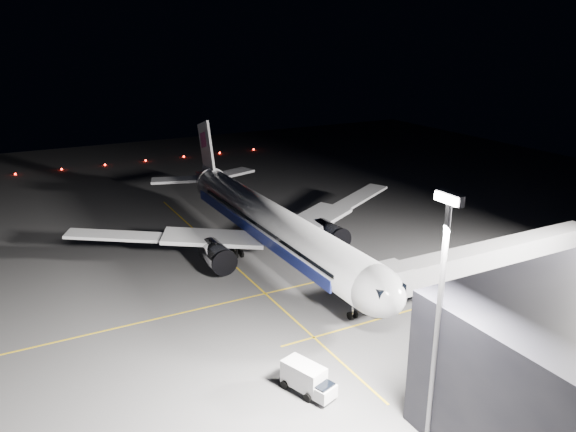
# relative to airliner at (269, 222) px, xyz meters

# --- Properties ---
(ground) EXTENTS (200.00, 200.00, 0.00)m
(ground) POSITION_rel_airliner_xyz_m (1.08, 0.00, -5.16)
(ground) COLOR #4C4C4F
(ground) RESTS_ON ground
(guide_line_main) EXTENTS (0.25, 80.00, 0.01)m
(guide_line_main) POSITION_rel_airliner_xyz_m (11.08, 0.00, -5.16)
(guide_line_main) COLOR gold
(guide_line_main) RESTS_ON ground
(guide_line_cross) EXTENTS (70.00, 0.25, 0.01)m
(guide_line_cross) POSITION_rel_airliner_xyz_m (1.08, -6.00, -5.16)
(guide_line_cross) COLOR gold
(guide_line_cross) RESTS_ON ground
(guide_line_side) EXTENTS (0.25, 40.00, 0.01)m
(guide_line_side) POSITION_rel_airliner_xyz_m (23.08, 10.00, -5.16)
(guide_line_side) COLOR gold
(guide_line_side) RESTS_ON ground
(airliner) EXTENTS (61.48, 54.22, 16.64)m
(airliner) POSITION_rel_airliner_xyz_m (0.00, 0.00, 0.00)
(airliner) COLOR silver
(airliner) RESTS_ON ground
(jet_bridge) EXTENTS (3.60, 34.40, 6.30)m
(jet_bridge) POSITION_rel_airliner_xyz_m (23.08, 18.06, -0.58)
(jet_bridge) COLOR #B2B2B7
(jet_bridge) RESTS_ON ground
(floodlight_mast_south) EXTENTS (2.40, 0.67, 20.70)m
(floodlight_mast_south) POSITION_rel_airliner_xyz_m (41.08, -6.01, 7.21)
(floodlight_mast_south) COLOR #59595E
(floodlight_mast_south) RESTS_ON ground
(taxiway_lights) EXTENTS (0.44, 60.44, 0.44)m
(taxiway_lights) POSITION_rel_airliner_xyz_m (-70.92, 0.00, -4.94)
(taxiway_lights) COLOR #FF140A
(taxiway_lights) RESTS_ON ground
(service_truck) EXTENTS (5.61, 3.67, 2.68)m
(service_truck) POSITION_rel_airliner_xyz_m (31.11, -11.38, -3.73)
(service_truck) COLOR silver
(service_truck) RESTS_ON ground
(baggage_tug) EXTENTS (2.91, 2.66, 1.73)m
(baggage_tug) POSITION_rel_airliner_xyz_m (-10.94, 18.75, -4.37)
(baggage_tug) COLOR black
(baggage_tug) RESTS_ON ground
(safety_cone_a) EXTENTS (0.39, 0.39, 0.59)m
(safety_cone_a) POSITION_rel_airliner_xyz_m (3.28, 4.00, -4.87)
(safety_cone_a) COLOR orange
(safety_cone_a) RESTS_ON ground
(safety_cone_b) EXTENTS (0.40, 0.40, 0.60)m
(safety_cone_b) POSITION_rel_airliner_xyz_m (7.08, 5.26, -4.86)
(safety_cone_b) COLOR orange
(safety_cone_b) RESTS_ON ground
(safety_cone_c) EXTENTS (0.45, 0.45, 0.68)m
(safety_cone_c) POSITION_rel_airliner_xyz_m (5.54, 8.51, -4.82)
(safety_cone_c) COLOR orange
(safety_cone_c) RESTS_ON ground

